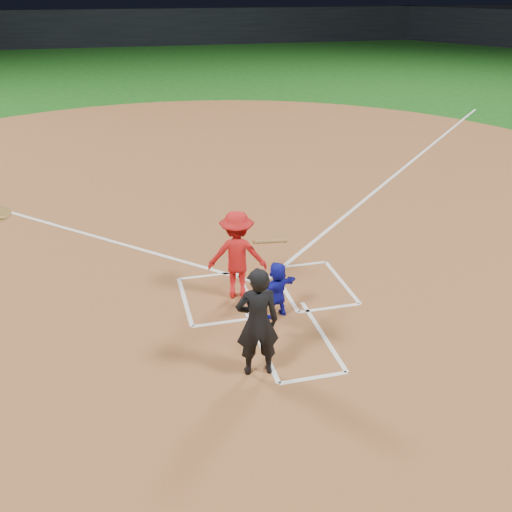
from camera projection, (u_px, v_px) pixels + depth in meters
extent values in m
plane|color=#124912|center=(266.00, 292.00, 11.17)|extent=(120.00, 120.00, 0.00)
cylinder|color=brown|center=(212.00, 192.00, 16.40)|extent=(28.00, 28.00, 0.01)
cube|color=black|center=(130.00, 28.00, 52.35)|extent=(80.00, 1.20, 3.20)
cylinder|color=silver|center=(266.00, 291.00, 11.16)|extent=(0.60, 0.60, 0.02)
imported|color=#1618B6|center=(277.00, 290.00, 10.12)|extent=(1.03, 0.68, 1.07)
imported|color=black|center=(257.00, 322.00, 8.48)|extent=(0.69, 0.48, 1.80)
cube|color=white|center=(208.00, 276.00, 11.74)|extent=(1.22, 0.08, 0.01)
cube|color=white|center=(226.00, 322.00, 10.15)|extent=(1.22, 0.08, 0.01)
cube|color=white|center=(247.00, 293.00, 11.08)|extent=(0.08, 1.83, 0.01)
cube|color=white|center=(185.00, 301.00, 10.81)|extent=(0.08, 1.83, 0.01)
cube|color=white|center=(299.00, 265.00, 12.17)|extent=(1.22, 0.08, 0.01)
cube|color=white|center=(330.00, 308.00, 10.58)|extent=(1.22, 0.08, 0.01)
cube|color=white|center=(284.00, 289.00, 11.24)|extent=(0.08, 1.83, 0.01)
cube|color=white|center=(342.00, 281.00, 11.51)|extent=(0.08, 1.83, 0.01)
cube|color=white|center=(261.00, 343.00, 9.56)|extent=(0.08, 2.20, 0.01)
cube|color=white|center=(322.00, 334.00, 9.80)|extent=(0.08, 2.20, 0.01)
cube|color=white|center=(313.00, 378.00, 8.72)|extent=(1.10, 0.08, 0.01)
cube|color=white|center=(412.00, 161.00, 19.15)|extent=(14.21, 14.21, 0.01)
imported|color=red|center=(237.00, 255.00, 10.64)|extent=(1.24, 0.89, 1.73)
cylinder|color=olive|center=(270.00, 242.00, 10.52)|extent=(0.77, 0.45, 0.28)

